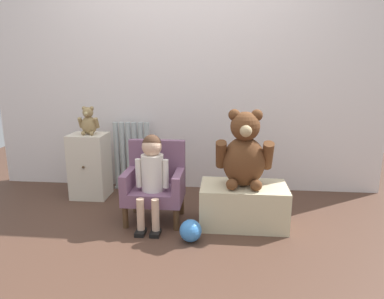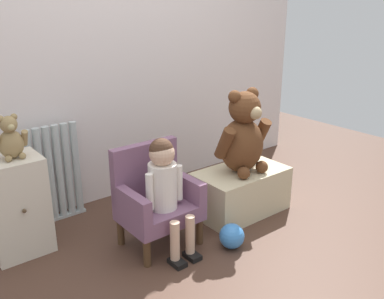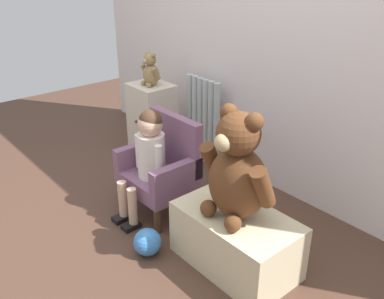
{
  "view_description": "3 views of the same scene",
  "coord_description": "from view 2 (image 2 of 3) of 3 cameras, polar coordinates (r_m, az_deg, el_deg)",
  "views": [
    {
      "loc": [
        0.4,
        -2.0,
        1.18
      ],
      "look_at": [
        0.15,
        0.52,
        0.58
      ],
      "focal_mm": 32.0,
      "sensor_mm": 36.0,
      "label": 1
    },
    {
      "loc": [
        -1.44,
        -1.46,
        1.46
      ],
      "look_at": [
        0.17,
        0.56,
        0.54
      ],
      "focal_mm": 40.0,
      "sensor_mm": 36.0,
      "label": 2
    },
    {
      "loc": [
        1.81,
        -0.88,
        1.56
      ],
      "look_at": [
        0.16,
        0.52,
        0.54
      ],
      "focal_mm": 40.0,
      "sensor_mm": 36.0,
      "label": 3
    }
  ],
  "objects": [
    {
      "name": "radiator",
      "position": [
        3.03,
        -17.8,
        -3.13
      ],
      "size": [
        0.37,
        0.05,
        0.67
      ],
      "color": "#B0BBBB",
      "rests_on": "ground_plane"
    },
    {
      "name": "small_dresser",
      "position": [
        2.74,
        -22.36,
        -6.98
      ],
      "size": [
        0.33,
        0.3,
        0.6
      ],
      "color": "beige",
      "rests_on": "ground_plane"
    },
    {
      "name": "toy_ball",
      "position": [
        2.68,
        5.33,
        -11.42
      ],
      "size": [
        0.16,
        0.16,
        0.16
      ],
      "primitive_type": "sphere",
      "color": "#3B82D1",
      "rests_on": "ground_plane"
    },
    {
      "name": "back_wall",
      "position": [
        3.14,
        -11.49,
        14.53
      ],
      "size": [
        3.8,
        0.05,
        2.4
      ],
      "primitive_type": "cube",
      "color": "silver",
      "rests_on": "ground_plane"
    },
    {
      "name": "child_figure",
      "position": [
        2.5,
        -3.66,
        -4.11
      ],
      "size": [
        0.25,
        0.35,
        0.7
      ],
      "color": "silver",
      "rests_on": "ground_plane"
    },
    {
      "name": "large_teddy_bear",
      "position": [
        2.91,
        6.79,
        1.77
      ],
      "size": [
        0.42,
        0.3,
        0.58
      ],
      "color": "brown",
      "rests_on": "low_bench"
    },
    {
      "name": "child_armchair",
      "position": [
        2.64,
        -4.91,
        -6.41
      ],
      "size": [
        0.45,
        0.36,
        0.62
      ],
      "color": "#7A526E",
      "rests_on": "ground_plane"
    },
    {
      "name": "ground_plane",
      "position": [
        2.51,
        5.1,
        -15.89
      ],
      "size": [
        6.0,
        6.0,
        0.0
      ],
      "primitive_type": "plane",
      "color": "#4B3125"
    },
    {
      "name": "small_teddy_bear",
      "position": [
        2.59,
        -23.03,
        1.25
      ],
      "size": [
        0.18,
        0.13,
        0.25
      ],
      "color": "#947A4D",
      "rests_on": "small_dresser"
    },
    {
      "name": "low_bench",
      "position": [
        3.07,
        6.49,
        -5.53
      ],
      "size": [
        0.65,
        0.38,
        0.32
      ],
      "primitive_type": "cube",
      "color": "beige",
      "rests_on": "ground_plane"
    }
  ]
}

